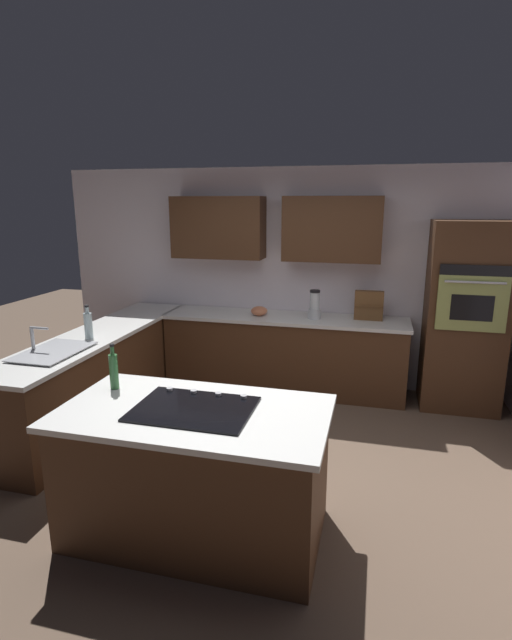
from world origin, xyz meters
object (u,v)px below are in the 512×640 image
dish_soap_bottle (88,325)px  mixing_bowl (259,311)px  wall_oven (465,317)px  spice_rack (369,305)px  sink_unit (52,351)px  oil_bottle (114,370)px  blender (315,306)px  cooktop (194,408)px

dish_soap_bottle → mixing_bowl: bearing=-134.9°
mixing_bowl → dish_soap_bottle: dish_soap_bottle is taller
wall_oven → mixing_bowl: size_ratio=10.31×
spice_rack → sink_unit: bearing=36.1°
spice_rack → oil_bottle: 3.08m
dish_soap_bottle → oil_bottle: size_ratio=1.01×
blender → spice_rack: (-0.60, -0.10, 0.02)m
wall_oven → dish_soap_bottle: 3.88m
cooktop → spice_rack: size_ratio=2.30×
wall_oven → spice_rack: wall_oven is taller
mixing_bowl → oil_bottle: (0.45, 2.46, 0.08)m
oil_bottle → spice_rack: bearing=-123.6°
wall_oven → oil_bottle: (2.70, 2.48, 0.02)m
dish_soap_bottle → spice_rack: bearing=-150.6°
sink_unit → dish_soap_bottle: 0.50m
mixing_bowl → oil_bottle: size_ratio=0.59×
sink_unit → oil_bottle: (-0.97, 0.61, 0.12)m
sink_unit → blender: size_ratio=2.11×
wall_oven → dish_soap_bottle: (3.62, 1.39, 0.03)m
wall_oven → sink_unit: (3.68, 1.87, -0.10)m
sink_unit → cooktop: (-1.65, 0.80, -0.01)m
wall_oven → blender: size_ratio=6.09×
wall_oven → cooktop: (2.02, 2.67, -0.11)m
cooktop → spice_rack: bearing=-110.4°
oil_bottle → wall_oven: bearing=-137.5°
spice_rack → mixing_bowl: bearing=4.6°
cooktop → blender: blender is taller
blender → spice_rack: blender is taller
sink_unit → blender: bearing=-138.3°
dish_soap_bottle → wall_oven: bearing=-159.0°
wall_oven → oil_bottle: wall_oven is taller
blender → mixing_bowl: size_ratio=1.69×
blender → spice_rack: size_ratio=1.00×
mixing_bowl → blender: bearing=180.0°
blender → oil_bottle: oil_bottle is taller
sink_unit → oil_bottle: oil_bottle is taller
cooktop → mixing_bowl: 2.67m
sink_unit → wall_oven: bearing=-153.1°
blender → mixing_bowl: blender is taller
blender → oil_bottle: 2.70m
spice_rack → dish_soap_bottle: dish_soap_bottle is taller
sink_unit → cooktop: size_ratio=0.92×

